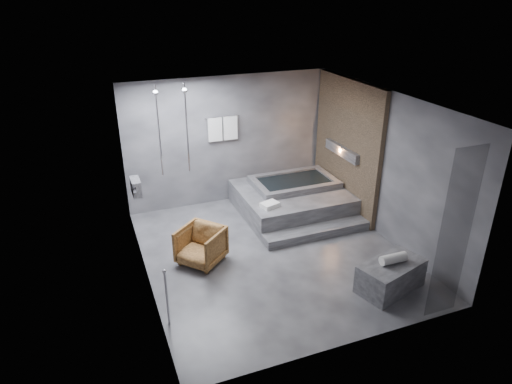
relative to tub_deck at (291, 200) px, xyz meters
name	(u,v)px	position (x,y,z in m)	size (l,w,h in m)	color
room	(290,158)	(-0.65, -1.21, 1.48)	(5.00, 5.04, 2.82)	#303032
tub_deck	(291,200)	(0.00, 0.00, 0.00)	(2.20, 2.00, 0.50)	#353538
tub_step	(317,232)	(0.00, -1.18, -0.16)	(2.20, 0.36, 0.18)	#353538
concrete_bench	(390,276)	(0.29, -3.10, -0.01)	(1.08, 0.59, 0.49)	#363638
driftwood_chair	(201,246)	(-2.34, -1.25, 0.08)	(0.71, 0.73, 0.66)	#4C2D13
rolled_towel	(393,259)	(0.30, -3.10, 0.31)	(0.16, 0.16, 0.44)	silver
deck_towel	(270,205)	(-0.76, -0.59, 0.29)	(0.34, 0.25, 0.09)	white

